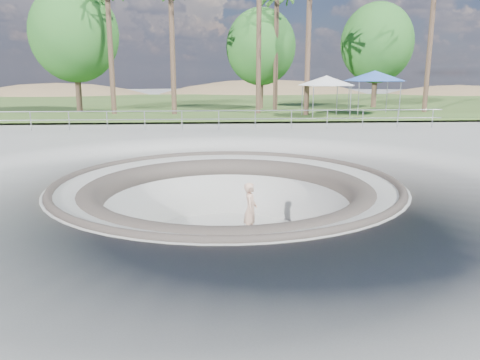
{
  "coord_description": "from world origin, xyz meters",
  "views": [
    {
      "loc": [
        -0.5,
        -13.58,
        3.18
      ],
      "look_at": [
        0.42,
        0.66,
        -0.1
      ],
      "focal_mm": 35.0,
      "sensor_mm": 36.0,
      "label": 1
    }
  ],
  "objects": [
    {
      "name": "safety_railing",
      "position": [
        0.0,
        12.0,
        0.69
      ],
      "size": [
        25.0,
        0.06,
        1.03
      ],
      "color": "#919499",
      "rests_on": "ground"
    },
    {
      "name": "bushy_tree_mid",
      "position": [
        3.75,
        25.58,
        5.22
      ],
      "size": [
        5.64,
        5.13,
        8.14
      ],
      "color": "brown",
      "rests_on": "ground"
    },
    {
      "name": "canopy_white",
      "position": [
        7.36,
        18.0,
        2.66
      ],
      "size": [
        5.36,
        5.36,
        2.72
      ],
      "color": "#919499",
      "rests_on": "ground"
    },
    {
      "name": "skater",
      "position": [
        0.72,
        0.22,
        -0.95
      ],
      "size": [
        0.51,
        0.69,
        1.72
      ],
      "primitive_type": "imported",
      "rotation": [
        0.0,
        0.0,
        1.41
      ],
      "color": "#D7A88B",
      "rests_on": "skateboard"
    },
    {
      "name": "distant_hills",
      "position": [
        3.78,
        57.17,
        -7.02
      ],
      "size": [
        103.2,
        45.0,
        28.6
      ],
      "color": "olive",
      "rests_on": "ground"
    },
    {
      "name": "skate_bowl",
      "position": [
        0.0,
        0.0,
        -1.83
      ],
      "size": [
        14.0,
        14.0,
        4.1
      ],
      "color": "#9D9D98",
      "rests_on": "ground"
    },
    {
      "name": "canopy_blue",
      "position": [
        11.24,
        19.68,
        2.96
      ],
      "size": [
        6.04,
        6.04,
        3.06
      ],
      "color": "#919499",
      "rests_on": "ground"
    },
    {
      "name": "grass_strip",
      "position": [
        0.0,
        34.0,
        0.22
      ],
      "size": [
        180.0,
        36.0,
        0.12
      ],
      "color": "#3B5321",
      "rests_on": "ground"
    },
    {
      "name": "ground",
      "position": [
        0.0,
        0.0,
        0.0
      ],
      "size": [
        180.0,
        180.0,
        0.0
      ],
      "primitive_type": "plane",
      "color": "#9D9D98",
      "rests_on": "ground"
    },
    {
      "name": "bushy_tree_left",
      "position": [
        -10.37,
        23.1,
        5.97
      ],
      "size": [
        6.48,
        5.89,
        9.34
      ],
      "color": "brown",
      "rests_on": "ground"
    },
    {
      "name": "bushy_tree_right",
      "position": [
        13.63,
        26.36,
        5.6
      ],
      "size": [
        6.07,
        5.52,
        8.76
      ],
      "color": "brown",
      "rests_on": "ground"
    },
    {
      "name": "skateboard",
      "position": [
        0.72,
        0.22,
        -1.83
      ],
      "size": [
        0.91,
        0.39,
        0.09
      ],
      "color": "#97663C",
      "rests_on": "ground"
    }
  ]
}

